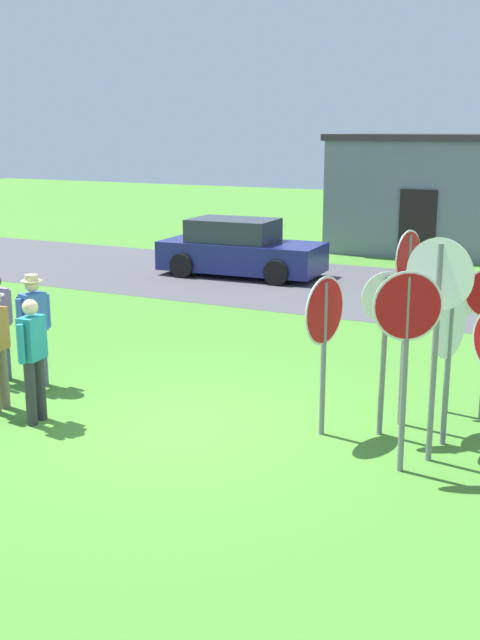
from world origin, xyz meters
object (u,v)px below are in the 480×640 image
object	(u,v)px
person_on_left	(33,322)
person_in_dark_shirt	(33,354)
stop_sign_leaning_left	(324,328)
stop_sign_tallest	(449,344)
stop_sign_center_cluster	(437,309)
stop_sign_nearest	(385,327)
stop_sign_rear_left	(406,336)
stop_sign_far_back	(407,296)
stop_sign_rear_right	(451,318)
parked_car_on_street	(240,250)

from	to	relation	value
person_on_left	person_in_dark_shirt	bearing A→B (deg)	-49.13
stop_sign_leaning_left	stop_sign_tallest	world-z (taller)	stop_sign_leaning_left
stop_sign_tallest	stop_sign_center_cluster	size ratio (longest dim) A/B	0.72
stop_sign_leaning_left	stop_sign_nearest	distance (m)	0.75
stop_sign_center_cluster	stop_sign_nearest	bearing A→B (deg)	145.66
stop_sign_leaning_left	stop_sign_rear_left	xyz separation A→B (m)	(1.20, -0.63, 0.19)
stop_sign_center_cluster	stop_sign_tallest	bearing A→B (deg)	86.20
stop_sign_nearest	stop_sign_far_back	distance (m)	0.59
stop_sign_tallest	person_on_left	bearing A→B (deg)	-175.10
stop_sign_far_back	person_in_dark_shirt	world-z (taller)	stop_sign_far_back
stop_sign_tallest	person_on_left	distance (m)	6.08
stop_sign_rear_right	stop_sign_rear_left	bearing A→B (deg)	-91.29
stop_sign_tallest	person_in_dark_shirt	bearing A→B (deg)	-161.41
parked_car_on_street	person_in_dark_shirt	distance (m)	11.19
person_on_left	stop_sign_nearest	bearing A→B (deg)	5.00
person_in_dark_shirt	stop_sign_far_back	bearing A→B (deg)	25.79
stop_sign_leaning_left	stop_sign_far_back	distance (m)	1.18
stop_sign_rear_left	stop_sign_rear_right	world-z (taller)	stop_sign_rear_left
stop_sign_rear_left	stop_sign_tallest	world-z (taller)	stop_sign_rear_left
stop_sign_far_back	person_on_left	size ratio (longest dim) A/B	1.50
stop_sign_rear_left	person_on_left	xyz separation A→B (m)	(-5.78, 0.48, -0.59)
stop_sign_nearest	stop_sign_tallest	world-z (taller)	stop_sign_nearest
stop_sign_nearest	parked_car_on_street	bearing A→B (deg)	125.81
stop_sign_leaning_left	person_in_dark_shirt	world-z (taller)	stop_sign_leaning_left
stop_sign_far_back	person_in_dark_shirt	distance (m)	4.93
parked_car_on_street	stop_sign_rear_left	size ratio (longest dim) A/B	1.88
stop_sign_leaning_left	parked_car_on_street	bearing A→B (deg)	122.08
stop_sign_rear_right	person_in_dark_shirt	xyz separation A→B (m)	(-4.82, -2.85, -0.40)
parked_car_on_street	stop_sign_tallest	world-z (taller)	stop_sign_tallest
stop_sign_leaning_left	person_on_left	xyz separation A→B (m)	(-4.58, -0.15, -0.41)
stop_sign_center_cluster	stop_sign_far_back	distance (m)	1.17
parked_car_on_street	stop_sign_leaning_left	size ratio (longest dim) A/B	2.12
stop_sign_tallest	stop_sign_nearest	bearing A→B (deg)	-175.79
stop_sign_tallest	stop_sign_far_back	bearing A→B (deg)	147.25
parked_car_on_street	stop_sign_far_back	size ratio (longest dim) A/B	1.69
stop_sign_tallest	stop_sign_far_back	world-z (taller)	stop_sign_far_back
parked_car_on_street	stop_sign_leaning_left	world-z (taller)	stop_sign_leaning_left
stop_sign_rear_right	stop_sign_tallest	bearing A→B (deg)	-79.29
stop_sign_nearest	person_in_dark_shirt	xyz separation A→B (m)	(-4.25, -1.64, -0.48)
stop_sign_tallest	stop_sign_far_back	xyz separation A→B (m)	(-0.66, 0.42, 0.45)
stop_sign_rear_left	stop_sign_far_back	size ratio (longest dim) A/B	0.90
stop_sign_tallest	stop_sign_rear_right	size ratio (longest dim) A/B	0.96
stop_sign_rear_left	person_in_dark_shirt	size ratio (longest dim) A/B	1.38
parked_car_on_street	stop_sign_far_back	world-z (taller)	stop_sign_far_back
parked_car_on_street	person_in_dark_shirt	xyz separation A→B (m)	(2.45, -10.92, 0.26)
stop_sign_leaning_left	person_on_left	world-z (taller)	stop_sign_leaning_left
stop_sign_center_cluster	stop_sign_far_back	xyz separation A→B (m)	(-0.62, 0.99, -0.09)
person_on_left	stop_sign_center_cluster	bearing A→B (deg)	-0.48
stop_sign_tallest	person_in_dark_shirt	xyz separation A→B (m)	(-5.04, -1.69, -0.35)
stop_sign_leaning_left	stop_sign_far_back	bearing A→B (deg)	44.42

